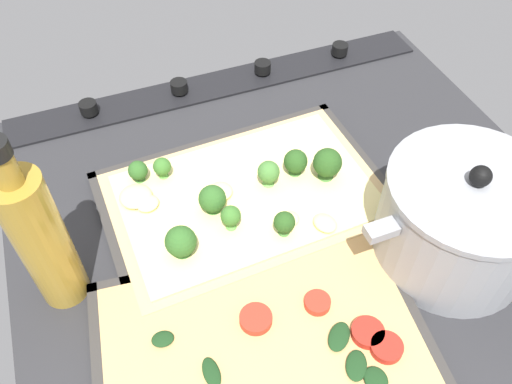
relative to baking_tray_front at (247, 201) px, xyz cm
name	(u,v)px	position (x,y,z in cm)	size (l,w,h in cm)	color
ground_plane	(291,216)	(-5.21, 3.16, -1.86)	(73.91, 65.41, 3.00)	#28282B
stove_control_panel	(222,82)	(-5.21, -26.04, 0.20)	(70.95, 7.00, 2.60)	black
baking_tray_front	(247,201)	(0.00, 0.00, 0.00)	(39.23, 27.59, 1.30)	#33302D
broccoli_pizza	(245,196)	(0.45, 0.24, 1.49)	(36.73, 25.10, 6.13)	tan
baking_tray_back	(263,348)	(5.86, 20.46, 0.00)	(39.25, 29.17, 1.30)	#33302D
veggie_pizza_back	(267,346)	(5.47, 20.67, 0.68)	(36.59, 26.51, 1.90)	tan
cooking_pot	(460,220)	(-20.70, 16.60, 6.08)	(26.33, 19.52, 15.18)	gray
oil_bottle	(41,239)	(25.00, 4.76, 9.86)	(5.49, 5.49, 24.21)	olive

